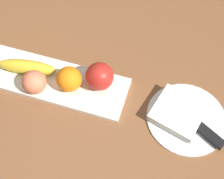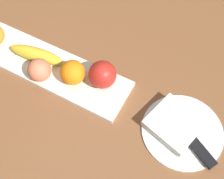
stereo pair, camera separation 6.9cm
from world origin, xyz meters
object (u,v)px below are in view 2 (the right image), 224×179
banana (36,55)px  peach (39,70)px  fruit_tray (50,68)px  apple (102,75)px  folded_napkin (174,123)px  knife (196,145)px  dinner_plate (183,130)px  orange_near_apple (73,72)px

banana → peach: bearing=127.4°
fruit_tray → apple: size_ratio=6.34×
apple → peach: apple is taller
folded_napkin → knife: (-0.07, 0.03, -0.01)m
apple → banana: (0.20, 0.02, -0.02)m
dinner_plate → folded_napkin: folded_napkin is taller
fruit_tray → knife: 0.44m
peach → knife: bearing=-178.2°
fruit_tray → folded_napkin: folded_napkin is taller
fruit_tray → apple: bearing=-171.4°
folded_napkin → knife: 0.07m
fruit_tray → banana: 0.05m
folded_napkin → knife: folded_napkin is taller
peach → folded_napkin: peach is taller
knife → orange_near_apple: bearing=26.3°
fruit_tray → apple: (-0.16, -0.02, 0.04)m
dinner_plate → knife: 0.05m
orange_near_apple → dinner_plate: (-0.32, -0.01, -0.04)m
fruit_tray → apple: apple is taller
fruit_tray → banana: banana is taller
banana → knife: banana is taller
apple → knife: 0.29m
peach → apple: bearing=-157.9°
banana → knife: (-0.49, 0.03, -0.02)m
banana → peach: peach is taller
apple → dinner_plate: size_ratio=0.36×
fruit_tray → peach: peach is taller
peach → folded_napkin: size_ratio=0.53×
fruit_tray → knife: bearing=176.7°
orange_near_apple → peach: bearing=22.5°
knife → apple: bearing=19.6°
apple → peach: 0.17m
folded_napkin → peach: bearing=6.1°
dinner_plate → knife: (-0.04, 0.03, 0.01)m
fruit_tray → knife: knife is taller
fruit_tray → folded_napkin: 0.38m
orange_near_apple → folded_napkin: bearing=-179.0°
banana → folded_napkin: size_ratio=1.37×
apple → peach: bearing=22.1°
orange_near_apple → knife: (-0.36, 0.02, -0.03)m
orange_near_apple → dinner_plate: orange_near_apple is taller
fruit_tray → knife: size_ratio=2.83×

